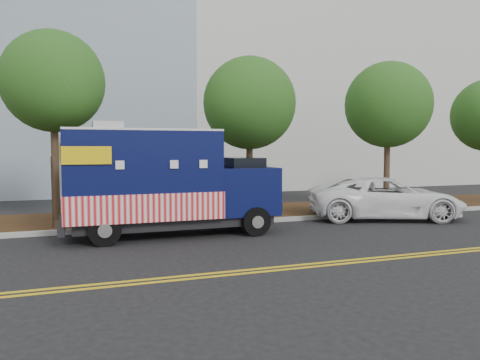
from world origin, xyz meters
name	(u,v)px	position (x,y,z in m)	size (l,w,h in m)	color
ground	(233,232)	(0.00, 0.00, 0.00)	(120.00, 120.00, 0.00)	black
curb	(220,223)	(0.00, 1.40, 0.07)	(120.00, 0.18, 0.15)	#9E9E99
mulch_strip	(204,215)	(0.00, 3.50, 0.07)	(120.00, 4.00, 0.15)	black
centerline_near	(297,265)	(0.00, -4.45, 0.01)	(120.00, 0.10, 0.01)	gold
centerline_far	(303,268)	(0.00, -4.70, 0.01)	(120.00, 0.10, 0.01)	gold
tree_a	(53,82)	(-5.30, 3.68, 4.93)	(3.50, 3.50, 6.70)	#38281C
tree_b	(250,104)	(1.83, 3.33, 4.39)	(3.62, 3.62, 6.21)	#38281C
tree_c	(388,105)	(8.13, 3.06, 4.50)	(3.69, 3.69, 6.36)	#38281C
sign_post	(52,194)	(-5.36, 1.96, 1.20)	(0.06, 0.06, 2.40)	#473828
food_truck	(161,185)	(-2.24, 0.27, 1.55)	(6.53, 2.53, 3.43)	black
white_car	(385,198)	(6.27, 0.67, 0.78)	(2.60, 5.65, 1.57)	white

